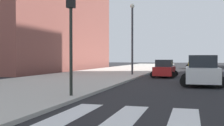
% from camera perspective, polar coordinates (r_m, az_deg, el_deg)
% --- Properties ---
extents(sidewalk_kerb_west, '(10.00, 120.00, 0.15)m').
position_cam_1_polar(sidewalk_kerb_west, '(26.65, -5.89, -2.82)').
color(sidewalk_kerb_west, '#B2ADA3').
rests_on(sidewalk_kerb_west, ground).
extents(lane_divider_paint, '(0.16, 80.00, 0.01)m').
position_cam_1_polar(lane_divider_paint, '(44.87, 18.68, -1.40)').
color(lane_divider_paint, yellow).
rests_on(lane_divider_paint, ground).
extents(low_rise_brick_west, '(16.00, 32.00, 20.19)m').
position_cam_1_polar(low_rise_brick_west, '(47.30, -15.72, 11.01)').
color(low_rise_brick_west, brown).
rests_on(low_rise_brick_west, ground).
extents(car_black_third, '(2.36, 3.74, 1.66)m').
position_cam_1_polar(car_black_third, '(40.25, 16.59, -0.56)').
color(car_black_third, black).
rests_on(car_black_third, ground).
extents(car_yellow_fourth, '(2.74, 4.36, 1.94)m').
position_cam_1_polar(car_yellow_fourth, '(52.19, 15.97, -0.06)').
color(car_yellow_fourth, gold).
rests_on(car_yellow_fourth, ground).
extents(car_white_fifth, '(2.86, 4.56, 2.03)m').
position_cam_1_polar(car_white_fifth, '(20.14, 17.44, -1.61)').
color(car_white_fifth, silver).
rests_on(car_white_fifth, ground).
extents(car_red_sixth, '(2.47, 3.85, 1.69)m').
position_cam_1_polar(car_red_sixth, '(27.80, 10.37, -1.20)').
color(car_red_sixth, red).
rests_on(car_red_sixth, ground).
extents(traffic_light_far_corner, '(0.36, 0.41, 4.97)m').
position_cam_1_polar(traffic_light_far_corner, '(13.29, -8.14, 8.70)').
color(traffic_light_far_corner, black).
rests_on(traffic_light_far_corner, sidewalk_kerb_west).
extents(street_lamp, '(0.44, 0.44, 7.26)m').
position_cam_1_polar(street_lamp, '(29.67, 4.05, 6.02)').
color(street_lamp, '#38383D').
rests_on(street_lamp, sidewalk_kerb_west).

